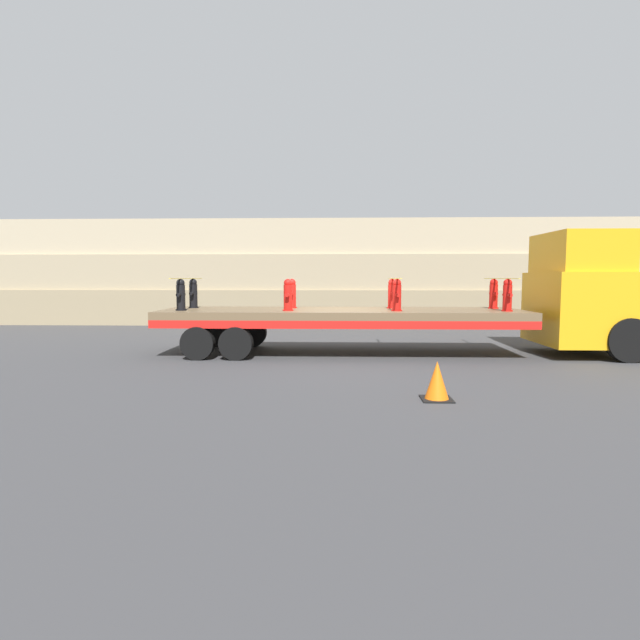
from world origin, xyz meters
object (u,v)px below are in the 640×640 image
fire_hydrant_red_near_3 (507,296)px  fire_hydrant_red_far_2 (392,294)px  fire_hydrant_black_near_0 (181,295)px  fire_hydrant_red_near_2 (397,295)px  fire_hydrant_black_far_0 (193,294)px  truck_cab (589,295)px  flatbed_trailer (326,317)px  fire_hydrant_red_far_3 (494,294)px  fire_hydrant_red_near_1 (288,295)px  fire_hydrant_red_far_1 (292,294)px  traffic_cone (437,381)px

fire_hydrant_red_near_3 → fire_hydrant_red_far_2: bearing=158.0°
fire_hydrant_red_near_3 → fire_hydrant_black_near_0: bearing=180.0°
fire_hydrant_red_near_2 → fire_hydrant_black_far_0: bearing=168.6°
truck_cab → fire_hydrant_red_near_2: 5.10m
flatbed_trailer → fire_hydrant_red_far_3: size_ratio=11.67×
fire_hydrant_black_far_0 → fire_hydrant_red_near_1: (2.78, -1.12, 0.00)m
fire_hydrant_red_far_1 → traffic_cone: 6.47m
fire_hydrant_red_near_2 → fire_hydrant_red_far_2: size_ratio=1.00×
fire_hydrant_red_near_1 → fire_hydrant_red_near_2: 2.78m
fire_hydrant_red_near_2 → fire_hydrant_red_far_2: bearing=90.0°
truck_cab → flatbed_trailer: bearing=180.0°
fire_hydrant_red_far_3 → traffic_cone: 6.34m
truck_cab → fire_hydrant_red_far_1: (-7.85, 0.56, 0.01)m
fire_hydrant_black_near_0 → fire_hydrant_black_far_0: same height
fire_hydrant_red_near_1 → fire_hydrant_red_far_3: (5.55, 1.12, 0.00)m
fire_hydrant_red_far_2 → fire_hydrant_red_near_3: same height
fire_hydrant_black_far_0 → fire_hydrant_red_near_3: size_ratio=1.00×
fire_hydrant_red_near_3 → fire_hydrant_black_far_0: bearing=172.3°
fire_hydrant_red_far_1 → fire_hydrant_red_near_2: bearing=-22.0°
fire_hydrant_red_far_1 → fire_hydrant_red_near_3: 5.67m
fire_hydrant_red_near_1 → fire_hydrant_red_near_2: (2.78, 0.00, 0.00)m
fire_hydrant_black_near_0 → fire_hydrant_red_far_2: (5.55, 1.12, 0.00)m
fire_hydrant_black_far_0 → traffic_cone: (5.70, -5.63, -1.26)m
traffic_cone → flatbed_trailer: bearing=111.2°
fire_hydrant_black_far_0 → fire_hydrant_red_far_3: same height
truck_cab → flatbed_trailer: truck_cab is taller
fire_hydrant_black_far_0 → fire_hydrant_red_far_3: bearing=0.0°
flatbed_trailer → fire_hydrant_black_far_0: 3.82m
fire_hydrant_red_near_1 → fire_hydrant_red_near_3: size_ratio=1.00×
flatbed_trailer → fire_hydrant_red_near_2: fire_hydrant_red_near_2 is taller
fire_hydrant_red_far_2 → fire_hydrant_red_near_3: bearing=-22.0°
fire_hydrant_red_near_3 → fire_hydrant_red_far_1: bearing=168.6°
truck_cab → fire_hydrant_red_far_2: size_ratio=3.90×
fire_hydrant_black_far_0 → fire_hydrant_red_far_2: same height
fire_hydrant_red_far_2 → traffic_cone: size_ratio=1.26×
truck_cab → fire_hydrant_red_near_3: bearing=-166.3°
traffic_cone → fire_hydrant_red_far_3: bearing=65.0°
fire_hydrant_red_far_1 → traffic_cone: fire_hydrant_red_far_1 is taller
fire_hydrant_red_near_2 → fire_hydrant_red_far_3: size_ratio=1.00×
fire_hydrant_black_near_0 → fire_hydrant_red_far_2: bearing=11.4°
fire_hydrant_red_near_3 → traffic_cone: 5.37m
fire_hydrant_black_far_0 → traffic_cone: bearing=-44.7°
truck_cab → fire_hydrant_red_far_1: size_ratio=3.90×
fire_hydrant_red_far_1 → fire_hydrant_red_near_1: bearing=-90.0°
fire_hydrant_black_near_0 → fire_hydrant_red_near_3: (8.33, 0.00, 0.00)m
fire_hydrant_red_far_1 → fire_hydrant_black_near_0: bearing=-158.0°
fire_hydrant_black_far_0 → flatbed_trailer: bearing=-8.5°
fire_hydrant_black_near_0 → fire_hydrant_black_far_0: bearing=90.0°
fire_hydrant_black_near_0 → fire_hydrant_red_far_2: 5.67m
truck_cab → fire_hydrant_red_near_2: size_ratio=3.90×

